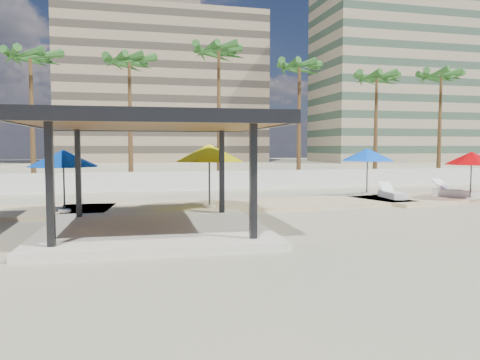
{
  "coord_description": "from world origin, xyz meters",
  "views": [
    {
      "loc": [
        -3.46,
        -13.63,
        2.73
      ],
      "look_at": [
        1.12,
        4.79,
        1.4
      ],
      "focal_mm": 35.0,
      "sensor_mm": 36.0,
      "label": 1
    }
  ],
  "objects_px": {
    "pavilion_central": "(154,164)",
    "lounger_b": "(392,194)",
    "umbrella_c": "(472,158)",
    "lounger_c": "(454,193)"
  },
  "relations": [
    {
      "from": "pavilion_central",
      "to": "lounger_b",
      "type": "height_order",
      "value": "pavilion_central"
    },
    {
      "from": "umbrella_c",
      "to": "lounger_b",
      "type": "distance_m",
      "value": 4.15
    },
    {
      "from": "umbrella_c",
      "to": "lounger_b",
      "type": "xyz_separation_m",
      "value": [
        -3.42,
        1.47,
        -1.83
      ]
    },
    {
      "from": "pavilion_central",
      "to": "lounger_c",
      "type": "bearing_deg",
      "value": 21.74
    },
    {
      "from": "lounger_b",
      "to": "lounger_c",
      "type": "xyz_separation_m",
      "value": [
        3.44,
        -0.3,
        0.03
      ]
    },
    {
      "from": "lounger_c",
      "to": "pavilion_central",
      "type": "bearing_deg",
      "value": 91.92
    },
    {
      "from": "lounger_b",
      "to": "lounger_c",
      "type": "bearing_deg",
      "value": -88.07
    },
    {
      "from": "pavilion_central",
      "to": "lounger_b",
      "type": "relative_size",
      "value": 3.6
    },
    {
      "from": "pavilion_central",
      "to": "lounger_c",
      "type": "relative_size",
      "value": 3.09
    },
    {
      "from": "umbrella_c",
      "to": "lounger_c",
      "type": "bearing_deg",
      "value": 89.16
    }
  ]
}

